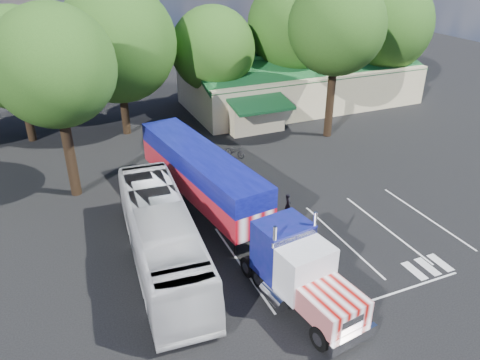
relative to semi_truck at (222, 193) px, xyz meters
name	(u,v)px	position (x,y,z in m)	size (l,w,h in m)	color
ground	(250,203)	(2.79, 2.10, -2.45)	(120.00, 120.00, 0.00)	black
event_hall	(299,83)	(16.53, 19.91, -0.24)	(24.20, 14.12, 5.55)	beige
tree_row_b	(15,59)	(-10.21, 19.90, 4.68)	(8.40, 8.40, 11.35)	black
tree_row_c	(117,43)	(-2.21, 18.30, 5.58)	(10.00, 10.00, 13.05)	black
tree_row_d	(213,49)	(6.79, 19.60, 4.13)	(8.00, 8.00, 10.60)	black
tree_row_e	(295,26)	(15.79, 20.10, 5.63)	(9.60, 9.60, 12.90)	black
tree_row_f	(383,24)	(25.79, 18.90, 5.34)	(10.40, 10.40, 13.00)	black
tree_near_left	(54,67)	(-7.71, 8.10, 6.36)	(7.60, 7.60, 12.65)	black
tree_near_right	(337,27)	(14.29, 10.60, 7.01)	(8.00, 8.00, 13.50)	black
semi_truck	(222,193)	(0.00, 0.00, 0.00)	(5.45, 20.86, 4.34)	black
woman	(288,205)	(4.39, -0.19, -1.68)	(0.56, 0.37, 1.54)	black
bicycle	(235,151)	(4.82, 9.57, -1.97)	(0.64, 1.84, 0.97)	black
tour_bus	(162,237)	(-4.21, -2.08, -0.66)	(3.01, 12.88, 3.59)	silver
silver_sedan	(254,118)	(9.21, 15.38, -1.67)	(1.66, 4.76, 1.57)	#ABADB3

